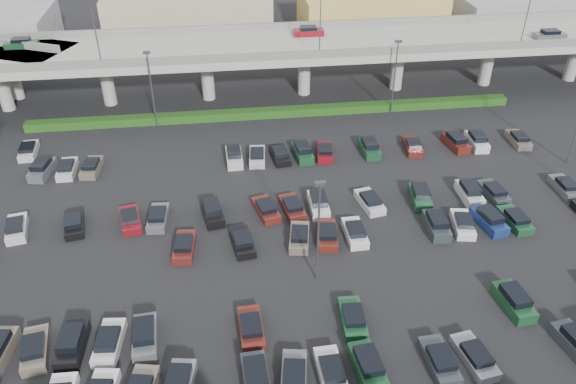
{
  "coord_description": "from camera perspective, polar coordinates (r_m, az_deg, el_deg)",
  "views": [
    {
      "loc": [
        -7.32,
        -44.61,
        34.29
      ],
      "look_at": [
        -1.11,
        3.18,
        2.0
      ],
      "focal_mm": 35.0,
      "sensor_mm": 36.0,
      "label": 1
    }
  ],
  "objects": [
    {
      "name": "ground",
      "position": [
        56.74,
        1.53,
        -3.37
      ],
      "size": [
        280.0,
        280.0,
        0.0
      ],
      "primitive_type": "plane",
      "color": "black"
    },
    {
      "name": "light_poles",
      "position": [
        54.49,
        -2.99,
        2.79
      ],
      "size": [
        66.9,
        48.38,
        10.3
      ],
      "color": "#434448",
      "rests_on": "ground"
    },
    {
      "name": "distant_buildings",
      "position": [
        112.45,
        3.12,
        18.02
      ],
      "size": [
        138.0,
        24.0,
        9.0
      ],
      "color": "gray",
      "rests_on": "ground"
    },
    {
      "name": "parked_cars",
      "position": [
        52.8,
        2.04,
        -5.81
      ],
      "size": [
        62.99,
        41.6,
        1.67
      ],
      "color": "#2D353B",
      "rests_on": "ground"
    },
    {
      "name": "overpass",
      "position": [
        81.65,
        -2.05,
        14.25
      ],
      "size": [
        150.0,
        13.0,
        15.8
      ],
      "color": "gray",
      "rests_on": "ground"
    },
    {
      "name": "hedge",
      "position": [
        77.7,
        -1.27,
        8.08
      ],
      "size": [
        66.0,
        1.6,
        1.1
      ],
      "primitive_type": "cube",
      "color": "#163810",
      "rests_on": "ground"
    }
  ]
}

